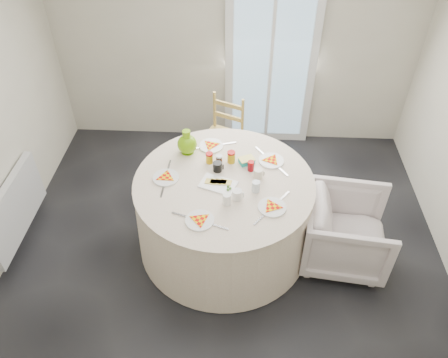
{
  "coord_description": "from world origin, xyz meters",
  "views": [
    {
      "loc": [
        0.12,
        -2.5,
        3.24
      ],
      "look_at": [
        -0.03,
        0.24,
        0.8
      ],
      "focal_mm": 35.0,
      "sensor_mm": 36.0,
      "label": 1
    }
  ],
  "objects_px": {
    "wooden_chair": "(222,135)",
    "table": "(224,214)",
    "armchair": "(347,227)",
    "radiator": "(15,209)",
    "green_pitcher": "(187,144)"
  },
  "relations": [
    {
      "from": "radiator",
      "to": "table",
      "type": "height_order",
      "value": "table"
    },
    {
      "from": "wooden_chair",
      "to": "green_pitcher",
      "type": "height_order",
      "value": "green_pitcher"
    },
    {
      "from": "wooden_chair",
      "to": "green_pitcher",
      "type": "relative_size",
      "value": 3.81
    },
    {
      "from": "radiator",
      "to": "wooden_chair",
      "type": "xyz_separation_m",
      "value": [
        1.83,
        1.13,
        0.09
      ]
    },
    {
      "from": "table",
      "to": "armchair",
      "type": "bearing_deg",
      "value": -6.35
    },
    {
      "from": "armchair",
      "to": "green_pitcher",
      "type": "bearing_deg",
      "value": 77.68
    },
    {
      "from": "table",
      "to": "wooden_chair",
      "type": "relative_size",
      "value": 1.81
    },
    {
      "from": "table",
      "to": "armchair",
      "type": "distance_m",
      "value": 1.09
    },
    {
      "from": "radiator",
      "to": "wooden_chair",
      "type": "relative_size",
      "value": 1.14
    },
    {
      "from": "radiator",
      "to": "armchair",
      "type": "relative_size",
      "value": 1.34
    },
    {
      "from": "wooden_chair",
      "to": "armchair",
      "type": "relative_size",
      "value": 1.18
    },
    {
      "from": "wooden_chair",
      "to": "table",
      "type": "bearing_deg",
      "value": -61.61
    },
    {
      "from": "armchair",
      "to": "wooden_chair",
      "type": "bearing_deg",
      "value": 50.85
    },
    {
      "from": "table",
      "to": "wooden_chair",
      "type": "height_order",
      "value": "wooden_chair"
    },
    {
      "from": "table",
      "to": "wooden_chair",
      "type": "bearing_deg",
      "value": 94.28
    }
  ]
}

